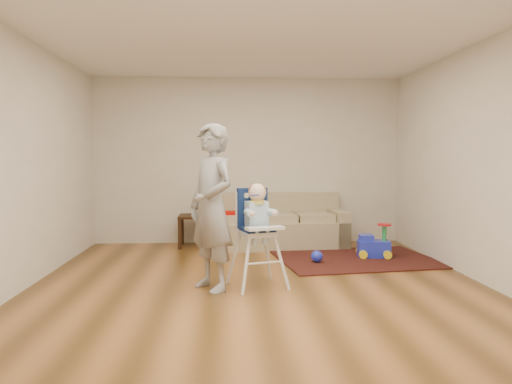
{
  "coord_description": "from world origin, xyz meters",
  "views": [
    {
      "loc": [
        -0.34,
        -5.46,
        1.41
      ],
      "look_at": [
        0.0,
        0.4,
        1.0
      ],
      "focal_mm": 35.0,
      "sensor_mm": 36.0,
      "label": 1
    }
  ],
  "objects": [
    {
      "name": "adult",
      "position": [
        -0.51,
        -0.2,
        0.88
      ],
      "size": [
        0.72,
        0.77,
        1.76
      ],
      "primitive_type": "imported",
      "rotation": [
        0.0,
        0.0,
        -0.94
      ],
      "color": "gray",
      "rests_on": "ground"
    },
    {
      "name": "high_chair",
      "position": [
        -0.02,
        -0.11,
        0.55
      ],
      "size": [
        0.66,
        0.66,
        1.14
      ],
      "rotation": [
        0.0,
        0.0,
        0.3
      ],
      "color": "silver",
      "rests_on": "ground"
    },
    {
      "name": "ground",
      "position": [
        0.0,
        0.0,
        0.0
      ],
      "size": [
        5.5,
        5.5,
        0.0
      ],
      "primitive_type": "plane",
      "color": "#503314",
      "rests_on": "ground"
    },
    {
      "name": "area_rug",
      "position": [
        1.44,
        1.23,
        0.01
      ],
      "size": [
        2.31,
        1.86,
        0.02
      ],
      "primitive_type": "cube",
      "rotation": [
        0.0,
        0.0,
        0.14
      ],
      "color": "black",
      "rests_on": "ground"
    },
    {
      "name": "ride_on_toy",
      "position": [
        1.71,
        1.34,
        0.25
      ],
      "size": [
        0.47,
        0.36,
        0.48
      ],
      "primitive_type": null,
      "rotation": [
        0.0,
        0.0,
        -0.12
      ],
      "color": "#2130D5",
      "rests_on": "area_rug"
    },
    {
      "name": "side_table",
      "position": [
        -0.85,
        2.38,
        0.25
      ],
      "size": [
        0.5,
        0.5,
        0.5
      ],
      "primitive_type": null,
      "color": "black",
      "rests_on": "ground"
    },
    {
      "name": "room_envelope",
      "position": [
        0.0,
        0.53,
        1.88
      ],
      "size": [
        5.04,
        5.52,
        2.72
      ],
      "color": "beige",
      "rests_on": "ground"
    },
    {
      "name": "sofa",
      "position": [
        0.43,
        2.3,
        0.42
      ],
      "size": [
        2.2,
        1.02,
        0.83
      ],
      "rotation": [
        0.0,
        0.0,
        0.06
      ],
      "color": "tan",
      "rests_on": "ground"
    },
    {
      "name": "toy_ball",
      "position": [
        0.85,
        1.02,
        0.1
      ],
      "size": [
        0.16,
        0.16,
        0.16
      ],
      "primitive_type": "sphere",
      "color": "#2130D5",
      "rests_on": "area_rug"
    }
  ]
}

